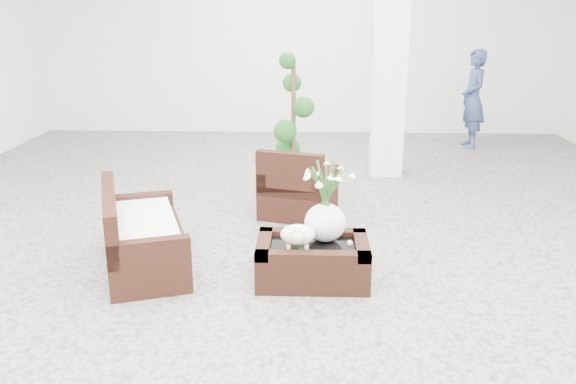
{
  "coord_description": "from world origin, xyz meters",
  "views": [
    {
      "loc": [
        0.17,
        -5.08,
        2.17
      ],
      "look_at": [
        0.0,
        -0.1,
        0.62
      ],
      "focal_mm": 37.69,
      "sensor_mm": 36.0,
      "label": 1
    }
  ],
  "objects_px": {
    "armchair": "(298,181)",
    "topiary": "(293,130)",
    "loveseat": "(144,228)",
    "coffee_table": "(312,263)"
  },
  "relations": [
    {
      "from": "armchair",
      "to": "topiary",
      "type": "bearing_deg",
      "value": -64.54
    },
    {
      "from": "loveseat",
      "to": "topiary",
      "type": "distance_m",
      "value": 2.29
    },
    {
      "from": "coffee_table",
      "to": "loveseat",
      "type": "height_order",
      "value": "loveseat"
    },
    {
      "from": "coffee_table",
      "to": "armchair",
      "type": "height_order",
      "value": "armchair"
    },
    {
      "from": "topiary",
      "to": "armchair",
      "type": "bearing_deg",
      "value": -81.95
    },
    {
      "from": "coffee_table",
      "to": "topiary",
      "type": "xyz_separation_m",
      "value": [
        -0.21,
        2.11,
        0.67
      ]
    },
    {
      "from": "coffee_table",
      "to": "topiary",
      "type": "height_order",
      "value": "topiary"
    },
    {
      "from": "coffee_table",
      "to": "armchair",
      "type": "distance_m",
      "value": 1.65
    },
    {
      "from": "armchair",
      "to": "loveseat",
      "type": "bearing_deg",
      "value": 64.39
    },
    {
      "from": "loveseat",
      "to": "topiary",
      "type": "xyz_separation_m",
      "value": [
        1.23,
        1.88,
        0.47
      ]
    }
  ]
}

